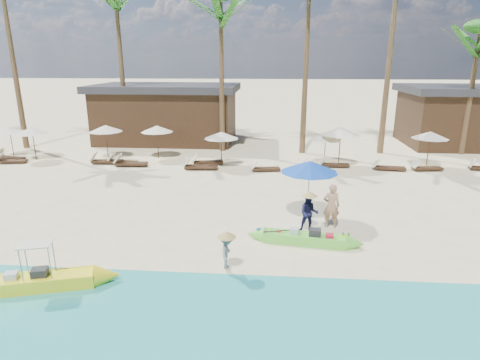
# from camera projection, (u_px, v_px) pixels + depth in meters

# --- Properties ---
(ground) EXTENTS (240.00, 240.00, 0.00)m
(ground) POSITION_uv_depth(u_px,v_px,m) (268.00, 240.00, 14.19)
(ground) COLOR #FAE8B8
(ground) RESTS_ON ground
(wet_sand_strip) EXTENTS (240.00, 4.50, 0.01)m
(wet_sand_strip) POSITION_uv_depth(u_px,v_px,m) (265.00, 331.00, 9.41)
(wet_sand_strip) COLOR tan
(wet_sand_strip) RESTS_ON ground
(green_canoe) EXTENTS (4.51, 0.99, 0.57)m
(green_canoe) POSITION_uv_depth(u_px,v_px,m) (304.00, 238.00, 13.83)
(green_canoe) COLOR #63D741
(green_canoe) RESTS_ON ground
(yellow_canoe) EXTENTS (5.13, 1.75, 1.36)m
(yellow_canoe) POSITION_uv_depth(u_px,v_px,m) (33.00, 282.00, 11.07)
(yellow_canoe) COLOR yellow
(yellow_canoe) RESTS_ON ground
(tourist) EXTENTS (0.65, 0.44, 1.71)m
(tourist) POSITION_uv_depth(u_px,v_px,m) (331.00, 206.00, 14.99)
(tourist) COLOR tan
(tourist) RESTS_ON ground
(vendor_green) EXTENTS (0.73, 0.58, 1.45)m
(vendor_green) POSITION_uv_depth(u_px,v_px,m) (309.00, 213.00, 14.63)
(vendor_green) COLOR #141638
(vendor_green) RESTS_ON ground
(vendor_yellow) EXTENTS (0.41, 0.69, 1.06)m
(vendor_yellow) POSITION_uv_depth(u_px,v_px,m) (227.00, 252.00, 11.76)
(vendor_yellow) COLOR gray
(vendor_yellow) RESTS_ON ground
(blue_umbrella) EXTENTS (2.22, 2.22, 2.39)m
(blue_umbrella) POSITION_uv_depth(u_px,v_px,m) (309.00, 167.00, 15.40)
(blue_umbrella) COLOR #99999E
(blue_umbrella) RESTS_ON ground
(resort_parasol_1) EXTENTS (1.88, 1.88, 1.94)m
(resort_parasol_1) POSITION_uv_depth(u_px,v_px,m) (10.00, 130.00, 25.91)
(resort_parasol_1) COLOR #3A2418
(resort_parasol_1) RESTS_ON ground
(lounger_1_right) EXTENTS (2.02, 0.96, 0.66)m
(lounger_1_right) POSITION_uv_depth(u_px,v_px,m) (8.00, 157.00, 25.20)
(lounger_1_right) COLOR #3A2418
(lounger_1_right) RESTS_ON ground
(resort_parasol_2) EXTENTS (2.01, 2.01, 2.07)m
(resort_parasol_2) POSITION_uv_depth(u_px,v_px,m) (32.00, 131.00, 24.93)
(resort_parasol_2) COLOR #3A2418
(resort_parasol_2) RESTS_ON ground
(lounger_2_left) EXTENTS (1.73, 0.74, 0.57)m
(lounger_2_left) POSITION_uv_depth(u_px,v_px,m) (11.00, 160.00, 24.54)
(lounger_2_left) COLOR #3A2418
(lounger_2_left) RESTS_ON ground
(resort_parasol_3) EXTENTS (2.09, 2.09, 2.16)m
(resort_parasol_3) POSITION_uv_depth(u_px,v_px,m) (105.00, 128.00, 25.21)
(resort_parasol_3) COLOR #3A2418
(resort_parasol_3) RESTS_ON ground
(lounger_3_left) EXTENTS (1.96, 0.75, 0.65)m
(lounger_3_left) POSITION_uv_depth(u_px,v_px,m) (105.00, 160.00, 24.40)
(lounger_3_left) COLOR #3A2418
(lounger_3_left) RESTS_ON ground
(lounger_3_right) EXTENTS (1.83, 0.72, 0.61)m
(lounger_3_right) POSITION_uv_depth(u_px,v_px,m) (121.00, 161.00, 24.28)
(lounger_3_right) COLOR #3A2418
(lounger_3_right) RESTS_ON ground
(resort_parasol_4) EXTENTS (2.04, 2.04, 2.10)m
(resort_parasol_4) POSITION_uv_depth(u_px,v_px,m) (157.00, 129.00, 25.38)
(resort_parasol_4) COLOR #3A2418
(resort_parasol_4) RESTS_ON ground
(lounger_4_left) EXTENTS (1.97, 0.70, 0.66)m
(lounger_4_left) POSITION_uv_depth(u_px,v_px,m) (129.00, 163.00, 23.83)
(lounger_4_left) COLOR #3A2418
(lounger_4_left) RESTS_ON ground
(lounger_4_right) EXTENTS (1.96, 0.95, 0.64)m
(lounger_4_right) POSITION_uv_depth(u_px,v_px,m) (206.00, 161.00, 24.15)
(lounger_4_right) COLOR #3A2418
(lounger_4_right) RESTS_ON ground
(resort_parasol_5) EXTENTS (2.02, 2.02, 2.08)m
(resort_parasol_5) POSITION_uv_depth(u_px,v_px,m) (221.00, 135.00, 23.33)
(resort_parasol_5) COLOR #3A2418
(resort_parasol_5) RESTS_ON ground
(lounger_5_left) EXTENTS (2.02, 0.72, 0.68)m
(lounger_5_left) POSITION_uv_depth(u_px,v_px,m) (199.00, 166.00, 23.14)
(lounger_5_left) COLOR #3A2418
(lounger_5_left) RESTS_ON ground
(resort_parasol_6) EXTENTS (1.83, 1.83, 1.89)m
(resort_parasol_6) POSITION_uv_depth(u_px,v_px,m) (326.00, 137.00, 23.74)
(resort_parasol_6) COLOR #3A2418
(resort_parasol_6) RESTS_ON ground
(lounger_6_left) EXTENTS (1.71, 0.80, 0.56)m
(lounger_6_left) POSITION_uv_depth(u_px,v_px,m) (264.00, 168.00, 22.79)
(lounger_6_left) COLOR #3A2418
(lounger_6_left) RESTS_ON ground
(lounger_6_right) EXTENTS (1.76, 0.84, 0.57)m
(lounger_6_right) POSITION_uv_depth(u_px,v_px,m) (314.00, 167.00, 23.06)
(lounger_6_right) COLOR #3A2418
(lounger_6_right) RESTS_ON ground
(resort_parasol_7) EXTENTS (2.27, 2.27, 2.34)m
(resort_parasol_7) POSITION_uv_depth(u_px,v_px,m) (341.00, 131.00, 23.31)
(resort_parasol_7) COLOR #3A2418
(resort_parasol_7) RESTS_ON ground
(lounger_7_left) EXTENTS (1.73, 0.55, 0.59)m
(lounger_7_left) POSITION_uv_depth(u_px,v_px,m) (333.00, 164.00, 23.64)
(lounger_7_left) COLOR #3A2418
(lounger_7_left) RESTS_ON ground
(lounger_7_right) EXTENTS (1.85, 0.74, 0.61)m
(lounger_7_right) POSITION_uv_depth(u_px,v_px,m) (387.00, 167.00, 22.98)
(lounger_7_right) COLOR #3A2418
(lounger_7_right) RESTS_ON ground
(resort_parasol_8) EXTENTS (2.06, 2.06, 2.12)m
(resort_parasol_8) POSITION_uv_depth(u_px,v_px,m) (430.00, 135.00, 23.17)
(resort_parasol_8) COLOR #3A2418
(resort_parasol_8) RESTS_ON ground
(lounger_8_left) EXTENTS (1.80, 0.74, 0.59)m
(lounger_8_left) POSITION_uv_depth(u_px,v_px,m) (425.00, 167.00, 22.88)
(lounger_8_left) COLOR #3A2418
(lounger_8_left) RESTS_ON ground
(palm_2) EXTENTS (2.08, 2.08, 11.33)m
(palm_2) POSITION_uv_depth(u_px,v_px,m) (117.00, 11.00, 26.71)
(palm_2) COLOR brown
(palm_2) RESTS_ON ground
(palm_3) EXTENTS (2.08, 2.08, 10.52)m
(palm_3) POSITION_uv_depth(u_px,v_px,m) (221.00, 19.00, 25.58)
(palm_3) COLOR brown
(palm_3) RESTS_ON ground
(palm_4) EXTENTS (2.08, 2.08, 11.70)m
(palm_4) POSITION_uv_depth(u_px,v_px,m) (309.00, 3.00, 24.66)
(palm_4) COLOR brown
(palm_4) RESTS_ON ground
(palm_6) EXTENTS (2.08, 2.08, 8.51)m
(palm_6) POSITION_uv_depth(u_px,v_px,m) (479.00, 44.00, 25.03)
(palm_6) COLOR brown
(palm_6) RESTS_ON ground
(pavilion_west) EXTENTS (10.80, 6.60, 4.30)m
(pavilion_west) POSITION_uv_depth(u_px,v_px,m) (167.00, 112.00, 30.86)
(pavilion_west) COLOR #3A2418
(pavilion_west) RESTS_ON ground
(pavilion_east) EXTENTS (8.80, 6.60, 4.30)m
(pavilion_east) POSITION_uv_depth(u_px,v_px,m) (464.00, 115.00, 29.19)
(pavilion_east) COLOR #3A2418
(pavilion_east) RESTS_ON ground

